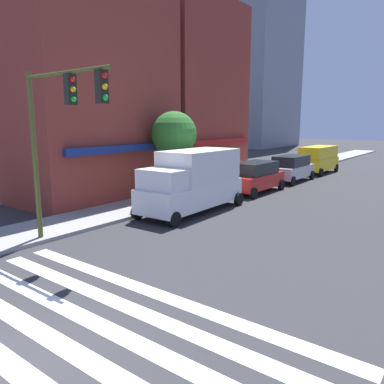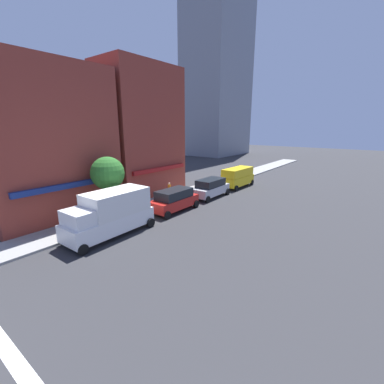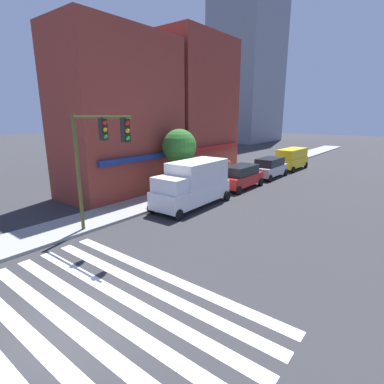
{
  "view_description": "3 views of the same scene",
  "coord_description": "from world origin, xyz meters",
  "px_view_note": "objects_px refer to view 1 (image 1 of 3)",
  "views": [
    {
      "loc": [
        -2.88,
        -6.26,
        4.36
      ],
      "look_at": [
        11.59,
        4.7,
        1.0
      ],
      "focal_mm": 35.0,
      "sensor_mm": 36.0,
      "label": 1
    },
    {
      "loc": [
        2.0,
        -9.69,
        7.27
      ],
      "look_at": [
        20.75,
        4.7,
        1.2
      ],
      "focal_mm": 24.0,
      "sensor_mm": 36.0,
      "label": 2
    },
    {
      "loc": [
        -3.69,
        -7.33,
        5.99
      ],
      "look_at": [
        11.59,
        4.7,
        1.0
      ],
      "focal_mm": 28.0,
      "sensor_mm": 36.0,
      "label": 3
    }
  ],
  "objects_px": {
    "suv_silver": "(291,168)",
    "traffic_signal": "(58,121)",
    "suv_red": "(255,176)",
    "street_tree": "(174,135)",
    "fire_hydrant": "(134,203)",
    "pedestrian_orange_vest": "(238,170)",
    "box_truck_white": "(193,180)",
    "van_yellow": "(318,158)"
  },
  "relations": [
    {
      "from": "suv_silver",
      "to": "traffic_signal",
      "type": "bearing_deg",
      "value": 179.15
    },
    {
      "from": "suv_red",
      "to": "street_tree",
      "type": "relative_size",
      "value": 0.97
    },
    {
      "from": "traffic_signal",
      "to": "suv_silver",
      "type": "height_order",
      "value": "traffic_signal"
    },
    {
      "from": "street_tree",
      "to": "suv_silver",
      "type": "bearing_deg",
      "value": -15.13
    },
    {
      "from": "traffic_signal",
      "to": "fire_hydrant",
      "type": "xyz_separation_m",
      "value": [
        4.86,
        1.58,
        -3.8
      ]
    },
    {
      "from": "suv_red",
      "to": "pedestrian_orange_vest",
      "type": "distance_m",
      "value": 3.02
    },
    {
      "from": "suv_red",
      "to": "suv_silver",
      "type": "xyz_separation_m",
      "value": [
        5.77,
        0.0,
        0.0
      ]
    },
    {
      "from": "suv_red",
      "to": "fire_hydrant",
      "type": "xyz_separation_m",
      "value": [
        -8.89,
        1.7,
        -0.42
      ]
    },
    {
      "from": "traffic_signal",
      "to": "suv_silver",
      "type": "xyz_separation_m",
      "value": [
        19.52,
        -0.12,
        -3.38
      ]
    },
    {
      "from": "box_truck_white",
      "to": "suv_silver",
      "type": "relative_size",
      "value": 1.33
    },
    {
      "from": "box_truck_white",
      "to": "suv_red",
      "type": "bearing_deg",
      "value": -1.45
    },
    {
      "from": "suv_silver",
      "to": "street_tree",
      "type": "xyz_separation_m",
      "value": [
        -10.35,
        2.8,
        2.68
      ]
    },
    {
      "from": "pedestrian_orange_vest",
      "to": "van_yellow",
      "type": "bearing_deg",
      "value": -91.68
    },
    {
      "from": "traffic_signal",
      "to": "street_tree",
      "type": "distance_m",
      "value": 9.58
    },
    {
      "from": "box_truck_white",
      "to": "fire_hydrant",
      "type": "height_order",
      "value": "box_truck_white"
    },
    {
      "from": "fire_hydrant",
      "to": "street_tree",
      "type": "bearing_deg",
      "value": 14.33
    },
    {
      "from": "suv_silver",
      "to": "street_tree",
      "type": "height_order",
      "value": "street_tree"
    },
    {
      "from": "street_tree",
      "to": "van_yellow",
      "type": "bearing_deg",
      "value": -9.74
    },
    {
      "from": "traffic_signal",
      "to": "suv_red",
      "type": "relative_size",
      "value": 1.3
    },
    {
      "from": "traffic_signal",
      "to": "box_truck_white",
      "type": "distance_m",
      "value": 7.77
    },
    {
      "from": "van_yellow",
      "to": "pedestrian_orange_vest",
      "type": "relative_size",
      "value": 2.85
    },
    {
      "from": "suv_silver",
      "to": "fire_hydrant",
      "type": "relative_size",
      "value": 5.6
    },
    {
      "from": "van_yellow",
      "to": "street_tree",
      "type": "xyz_separation_m",
      "value": [
        -16.32,
        2.8,
        2.42
      ]
    },
    {
      "from": "pedestrian_orange_vest",
      "to": "street_tree",
      "type": "relative_size",
      "value": 0.36
    },
    {
      "from": "suv_silver",
      "to": "pedestrian_orange_vest",
      "type": "bearing_deg",
      "value": 148.33
    },
    {
      "from": "box_truck_white",
      "to": "suv_silver",
      "type": "bearing_deg",
      "value": -1.45
    },
    {
      "from": "box_truck_white",
      "to": "pedestrian_orange_vest",
      "type": "height_order",
      "value": "box_truck_white"
    },
    {
      "from": "traffic_signal",
      "to": "box_truck_white",
      "type": "xyz_separation_m",
      "value": [
        7.24,
        -0.12,
        -2.83
      ]
    },
    {
      "from": "traffic_signal",
      "to": "suv_red",
      "type": "bearing_deg",
      "value": -0.49
    },
    {
      "from": "pedestrian_orange_vest",
      "to": "street_tree",
      "type": "xyz_separation_m",
      "value": [
        -6.51,
        0.47,
        2.63
      ]
    },
    {
      "from": "suv_silver",
      "to": "fire_hydrant",
      "type": "height_order",
      "value": "suv_silver"
    },
    {
      "from": "van_yellow",
      "to": "pedestrian_orange_vest",
      "type": "xyz_separation_m",
      "value": [
        -9.81,
        2.33,
        -0.21
      ]
    },
    {
      "from": "street_tree",
      "to": "suv_red",
      "type": "bearing_deg",
      "value": -31.43
    },
    {
      "from": "van_yellow",
      "to": "fire_hydrant",
      "type": "xyz_separation_m",
      "value": [
        -20.62,
        1.7,
        -0.67
      ]
    },
    {
      "from": "traffic_signal",
      "to": "pedestrian_orange_vest",
      "type": "relative_size",
      "value": 3.45
    },
    {
      "from": "pedestrian_orange_vest",
      "to": "street_tree",
      "type": "distance_m",
      "value": 7.04
    },
    {
      "from": "traffic_signal",
      "to": "van_yellow",
      "type": "relative_size",
      "value": 1.21
    },
    {
      "from": "van_yellow",
      "to": "street_tree",
      "type": "distance_m",
      "value": 16.73
    },
    {
      "from": "van_yellow",
      "to": "street_tree",
      "type": "bearing_deg",
      "value": 171.63
    },
    {
      "from": "traffic_signal",
      "to": "suv_silver",
      "type": "distance_m",
      "value": 19.82
    },
    {
      "from": "traffic_signal",
      "to": "street_tree",
      "type": "bearing_deg",
      "value": 16.3
    },
    {
      "from": "traffic_signal",
      "to": "box_truck_white",
      "type": "relative_size",
      "value": 0.98
    }
  ]
}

